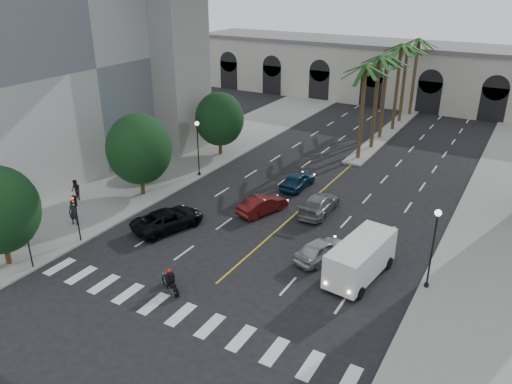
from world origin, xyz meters
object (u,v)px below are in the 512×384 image
(traffic_signal_near, at_px, (26,235))
(cargo_van, at_px, (360,258))
(car_c, at_px, (168,219))
(car_e, at_px, (298,180))
(car_b, at_px, (262,205))
(car_d, at_px, (319,204))
(pedestrian_a, at_px, (73,213))
(pedestrian_b, at_px, (76,190))
(motorcycle_rider, at_px, (170,282))
(car_a, at_px, (321,249))
(traffic_signal_far, at_px, (76,211))
(lamp_post_left_far, at_px, (198,144))
(lamp_post_right, at_px, (433,242))

(traffic_signal_near, distance_m, cargo_van, 21.08)
(car_c, height_order, car_e, car_c)
(traffic_signal_near, height_order, car_c, traffic_signal_near)
(car_b, height_order, car_d, car_d)
(traffic_signal_near, height_order, pedestrian_a, traffic_signal_near)
(car_e, bearing_deg, car_d, 136.19)
(car_b, height_order, pedestrian_b, pedestrian_b)
(traffic_signal_near, distance_m, pedestrian_a, 6.23)
(traffic_signal_near, height_order, car_d, traffic_signal_near)
(motorcycle_rider, relative_size, car_a, 0.46)
(traffic_signal_far, relative_size, car_e, 0.83)
(lamp_post_left_far, distance_m, motorcycle_rider, 18.79)
(lamp_post_left_far, xyz_separation_m, pedestrian_a, (-2.27, -12.91, -2.12))
(cargo_van, bearing_deg, lamp_post_right, 18.91)
(car_b, bearing_deg, traffic_signal_near, 77.31)
(motorcycle_rider, relative_size, car_c, 0.36)
(motorcycle_rider, xyz_separation_m, pedestrian_a, (-11.77, 3.09, 0.41))
(motorcycle_rider, xyz_separation_m, car_a, (6.37, 7.98, 0.04))
(car_b, bearing_deg, car_d, -130.87)
(car_b, relative_size, pedestrian_b, 2.49)
(car_a, bearing_deg, traffic_signal_far, 39.44)
(car_d, xyz_separation_m, pedestrian_a, (-15.17, -11.34, 0.35))
(lamp_post_right, distance_m, pedestrian_a, 25.63)
(traffic_signal_near, height_order, car_b, traffic_signal_near)
(pedestrian_a, bearing_deg, car_c, 1.97)
(motorcycle_rider, bearing_deg, car_d, 101.41)
(car_b, relative_size, car_d, 0.85)
(car_d, xyz_separation_m, car_e, (-3.67, 3.71, -0.00))
(car_d, bearing_deg, motorcycle_rider, 74.46)
(lamp_post_left_far, height_order, car_a, lamp_post_left_far)
(motorcycle_rider, height_order, pedestrian_b, pedestrian_b)
(lamp_post_right, bearing_deg, car_e, 143.24)
(lamp_post_left_far, height_order, cargo_van, lamp_post_left_far)
(car_b, bearing_deg, lamp_post_right, -178.07)
(traffic_signal_far, relative_size, motorcycle_rider, 1.85)
(lamp_post_left_far, relative_size, car_b, 1.22)
(motorcycle_rider, bearing_deg, traffic_signal_far, -164.45)
(car_a, xyz_separation_m, car_d, (-2.97, 6.45, 0.02))
(car_e, xyz_separation_m, pedestrian_a, (-11.50, -15.05, 0.36))
(car_b, height_order, cargo_van, cargo_van)
(traffic_signal_near, bearing_deg, pedestrian_b, 123.02)
(traffic_signal_far, distance_m, motorcycle_rider, 9.70)
(lamp_post_right, distance_m, car_e, 17.12)
(lamp_post_right, relative_size, car_a, 1.25)
(car_c, xyz_separation_m, car_d, (8.69, 8.13, -0.02))
(car_d, bearing_deg, lamp_post_right, 144.70)
(lamp_post_right, height_order, car_e, lamp_post_right)
(car_e, height_order, pedestrian_a, pedestrian_a)
(motorcycle_rider, height_order, car_c, car_c)
(car_a, height_order, pedestrian_b, pedestrian_b)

